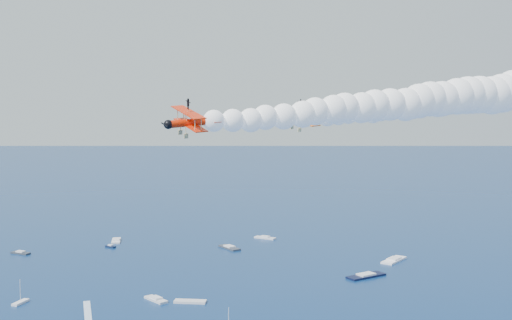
{
  "coord_description": "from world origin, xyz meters",
  "views": [
    {
      "loc": [
        7.09,
        -78.09,
        58.79
      ],
      "look_at": [
        0.7,
        17.58,
        50.99
      ],
      "focal_mm": 44.53,
      "sensor_mm": 36.0,
      "label": 1
    }
  ],
  "objects": [
    {
      "name": "biplane_trail",
      "position": [
        -6.4,
        1.86,
        57.02
      ],
      "size": [
        10.59,
        11.49,
        6.9
      ],
      "primitive_type": null,
      "rotation": [
        -0.2,
        0.07,
        3.68
      ],
      "color": "red"
    },
    {
      "name": "smoke_trail_trail",
      "position": [
        23.0,
        19.33,
        59.66
      ],
      "size": [
        72.25,
        64.66,
        12.47
      ],
      "primitive_type": null,
      "rotation": [
        0.0,
        0.0,
        3.68
      ],
      "color": "white"
    },
    {
      "name": "spectator_boats",
      "position": [
        -3.45,
        115.67,
        0.35
      ],
      "size": [
        218.84,
        192.55,
        0.7
      ],
      "color": "silver",
      "rests_on": "ground"
    },
    {
      "name": "biplane_lead",
      "position": [
        7.8,
        33.3,
        56.96
      ],
      "size": [
        12.18,
        12.98,
        7.58
      ],
      "primitive_type": null,
      "rotation": [
        -0.18,
        0.07,
        3.76
      ],
      "color": "#FF5F05"
    },
    {
      "name": "smoke_trail_lead",
      "position": [
        35.63,
        53.18,
        59.6
      ],
      "size": [
        72.43,
        69.05,
        12.47
      ],
      "primitive_type": null,
      "rotation": [
        0.0,
        0.0,
        3.76
      ],
      "color": "white"
    }
  ]
}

